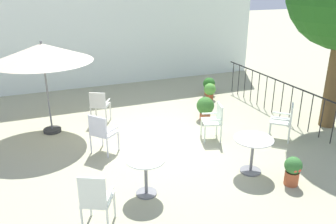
# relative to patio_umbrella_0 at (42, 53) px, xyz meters

# --- Properties ---
(ground_plane) EXTENTS (60.00, 60.00, 0.00)m
(ground_plane) POSITION_rel_patio_umbrella_0_xyz_m (2.50, -1.50, -2.02)
(ground_plane) COLOR #A6A484
(villa_facade) EXTENTS (11.19, 0.30, 4.53)m
(villa_facade) POSITION_rel_patio_umbrella_0_xyz_m (2.50, 3.69, 0.24)
(villa_facade) COLOR white
(villa_facade) RESTS_ON ground
(terrace_railing) EXTENTS (0.03, 5.86, 1.01)m
(terrace_railing) POSITION_rel_patio_umbrella_0_xyz_m (6.06, -1.50, -1.34)
(terrace_railing) COLOR black
(terrace_railing) RESTS_ON ground
(patio_umbrella_0) EXTENTS (2.35, 2.35, 2.31)m
(patio_umbrella_0) POSITION_rel_patio_umbrella_0_xyz_m (0.00, 0.00, 0.00)
(patio_umbrella_0) COLOR #2D2D2D
(patio_umbrella_0) RESTS_ON ground
(cafe_table_0) EXTENTS (0.70, 0.70, 0.72)m
(cafe_table_0) POSITION_rel_patio_umbrella_0_xyz_m (1.37, -3.48, -1.52)
(cafe_table_0) COLOR white
(cafe_table_0) RESTS_ON ground
(cafe_table_1) EXTENTS (0.78, 0.78, 0.74)m
(cafe_table_1) POSITION_rel_patio_umbrella_0_xyz_m (3.58, -3.52, -1.51)
(cafe_table_1) COLOR white
(cafe_table_1) RESTS_ON ground
(patio_chair_0) EXTENTS (0.54, 0.59, 0.89)m
(patio_chair_0) POSITION_rel_patio_umbrella_0_xyz_m (3.63, -1.89, -1.50)
(patio_chair_0) COLOR white
(patio_chair_0) RESTS_ON ground
(patio_chair_1) EXTENTS (0.60, 0.59, 0.88)m
(patio_chair_1) POSITION_rel_patio_umbrella_0_xyz_m (1.27, 0.16, -1.49)
(patio_chair_1) COLOR silver
(patio_chair_1) RESTS_ON ground
(patio_chair_2) EXTENTS (0.66, 0.66, 0.92)m
(patio_chair_2) POSITION_rel_patio_umbrella_0_xyz_m (0.97, -1.63, -1.49)
(patio_chair_2) COLOR white
(patio_chair_2) RESTS_ON ground
(patio_chair_3) EXTENTS (0.59, 0.60, 0.99)m
(patio_chair_3) POSITION_rel_patio_umbrella_0_xyz_m (0.38, -4.09, -1.46)
(patio_chair_3) COLOR white
(patio_chair_3) RESTS_ON ground
(patio_chair_4) EXTENTS (0.67, 0.67, 0.89)m
(patio_chair_4) POSITION_rel_patio_umbrella_0_xyz_m (5.17, -2.52, -1.50)
(patio_chair_4) COLOR white
(patio_chair_4) RESTS_ON ground
(potted_plant_0) EXTENTS (0.33, 0.34, 0.57)m
(potted_plant_0) POSITION_rel_patio_umbrella_0_xyz_m (4.02, -4.20, -1.71)
(potted_plant_0) COLOR #B75631
(potted_plant_0) RESTS_ON ground
(potted_plant_1) EXTENTS (0.49, 0.49, 0.64)m
(potted_plant_1) POSITION_rel_patio_umbrella_0_xyz_m (4.01, -0.69, -1.67)
(potted_plant_1) COLOR #A35333
(potted_plant_1) RESTS_ON ground
(potted_plant_2) EXTENTS (0.40, 0.40, 0.58)m
(potted_plant_2) POSITION_rel_patio_umbrella_0_xyz_m (5.14, 1.21, -1.70)
(potted_plant_2) COLOR #BD5D38
(potted_plant_2) RESTS_ON ground
(potted_plant_3) EXTENTS (0.38, 0.40, 0.53)m
(potted_plant_3) POSITION_rel_patio_umbrella_0_xyz_m (4.93, 0.75, -1.72)
(potted_plant_3) COLOR #9E4A29
(potted_plant_3) RESTS_ON ground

